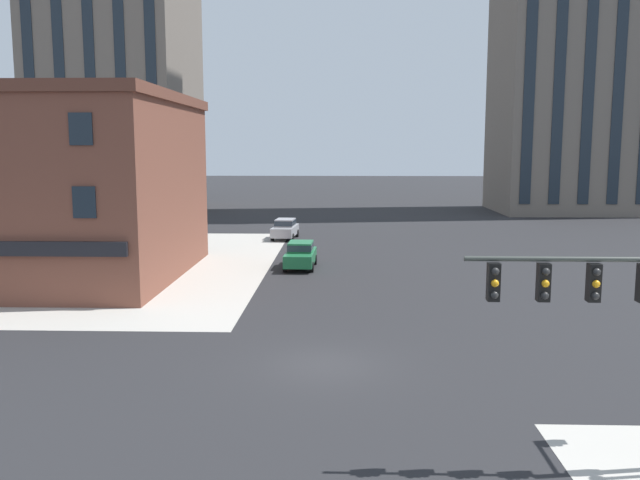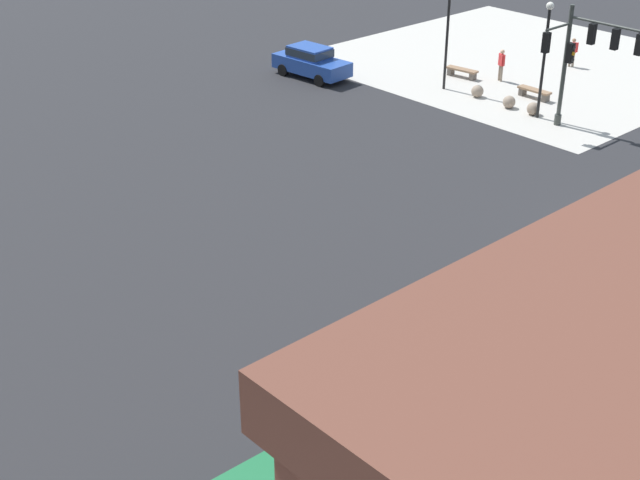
# 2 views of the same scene
# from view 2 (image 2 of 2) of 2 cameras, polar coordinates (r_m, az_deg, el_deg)

# --- Properties ---
(sidewalk_corner_slab) EXTENTS (20.00, 19.00, 0.02)m
(sidewalk_corner_slab) POSITION_cam_2_polar(r_m,az_deg,el_deg) (53.44, 12.74, 10.92)
(sidewalk_corner_slab) COLOR #B7B2A8
(sidewalk_corner_slab) RESTS_ON ground
(traffic_signal_main) EXTENTS (5.48, 2.09, 5.61)m
(traffic_signal_main) POSITION_cam_2_polar(r_m,az_deg,el_deg) (42.07, 16.86, 11.31)
(traffic_signal_main) COLOR #383D38
(traffic_signal_main) RESTS_ON ground
(bollard_sphere_curb_a) EXTENTS (0.62, 0.62, 0.62)m
(bollard_sphere_curb_a) POSITION_cam_2_polar(r_m,az_deg,el_deg) (44.97, 13.37, 8.11)
(bollard_sphere_curb_a) COLOR gray
(bollard_sphere_curb_a) RESTS_ON ground
(bollard_sphere_curb_b) EXTENTS (0.62, 0.62, 0.62)m
(bollard_sphere_curb_b) POSITION_cam_2_polar(r_m,az_deg,el_deg) (45.66, 11.91, 8.57)
(bollard_sphere_curb_b) COLOR gray
(bollard_sphere_curb_b) RESTS_ON ground
(bollard_sphere_curb_c) EXTENTS (0.62, 0.62, 0.62)m
(bollard_sphere_curb_c) POSITION_cam_2_polar(r_m,az_deg,el_deg) (46.96, 9.96, 9.28)
(bollard_sphere_curb_c) COLOR gray
(bollard_sphere_curb_c) RESTS_ON ground
(bench_near_signal) EXTENTS (1.80, 0.49, 0.49)m
(bench_near_signal) POSITION_cam_2_polar(r_m,az_deg,el_deg) (47.33, 13.44, 9.10)
(bench_near_signal) COLOR #8E6B4C
(bench_near_signal) RESTS_ON ground
(bench_mid_block) EXTENTS (1.85, 0.71, 0.49)m
(bench_mid_block) POSITION_cam_2_polar(r_m,az_deg,el_deg) (50.01, 8.99, 10.51)
(bench_mid_block) COLOR #8E6B4C
(bench_mid_block) RESTS_ON ground
(pedestrian_near_bench) EXTENTS (0.42, 0.41, 1.61)m
(pedestrian_near_bench) POSITION_cam_2_polar(r_m,az_deg,el_deg) (53.06, 15.74, 11.49)
(pedestrian_near_bench) COLOR gray
(pedestrian_near_bench) RESTS_ON ground
(pedestrian_at_curb) EXTENTS (0.53, 0.30, 1.71)m
(pedestrian_at_curb) POSITION_cam_2_polar(r_m,az_deg,el_deg) (49.59, 11.44, 10.95)
(pedestrian_at_curb) COLOR gray
(pedestrian_at_curb) RESTS_ON ground
(street_lamp_corner_near) EXTENTS (0.36, 0.36, 5.51)m
(street_lamp_corner_near) POSITION_cam_2_polar(r_m,az_deg,el_deg) (43.72, 14.11, 11.80)
(street_lamp_corner_near) COLOR black
(street_lamp_corner_near) RESTS_ON ground
(street_lamp_mid_sidewalk) EXTENTS (0.36, 0.36, 5.91)m
(street_lamp_mid_sidewalk) POSITION_cam_2_polar(r_m,az_deg,el_deg) (47.08, 8.14, 13.72)
(street_lamp_mid_sidewalk) COLOR black
(street_lamp_mid_sidewalk) RESTS_ON ground
(car_main_northbound_near) EXTENTS (4.53, 2.16, 1.68)m
(car_main_northbound_near) POSITION_cam_2_polar(r_m,az_deg,el_deg) (49.27, -0.57, 11.30)
(car_main_northbound_near) COLOR #23479E
(car_main_northbound_near) RESTS_ON ground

